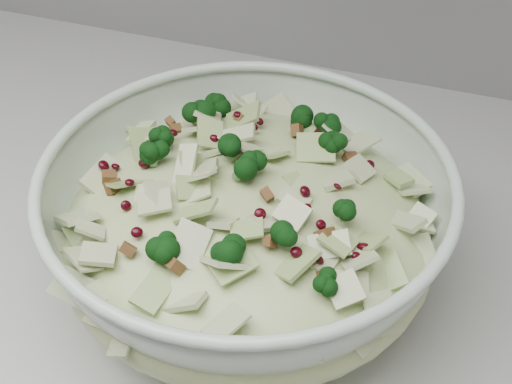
# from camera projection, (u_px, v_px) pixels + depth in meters

# --- Properties ---
(mixing_bowl) EXTENTS (0.33, 0.33, 0.13)m
(mixing_bowl) POSITION_uv_depth(u_px,v_px,m) (247.00, 229.00, 0.57)
(mixing_bowl) COLOR beige
(mixing_bowl) RESTS_ON counter
(salad) EXTENTS (0.35, 0.35, 0.13)m
(salad) POSITION_uv_depth(u_px,v_px,m) (247.00, 210.00, 0.56)
(salad) COLOR #C2D28F
(salad) RESTS_ON mixing_bowl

